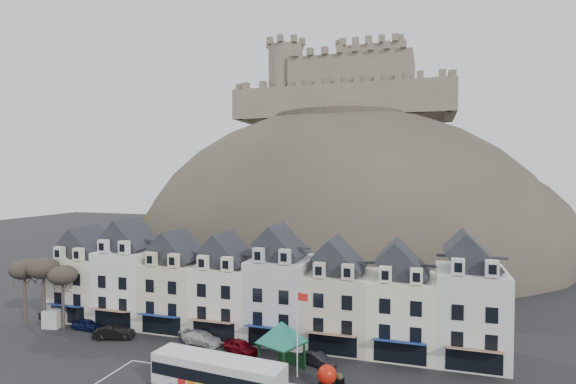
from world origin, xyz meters
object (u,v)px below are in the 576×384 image
object	(u,v)px
car_navy	(87,325)
car_charcoal	(318,359)
bus_shelter	(282,332)
car_maroon	(241,347)
bus	(218,375)
flagpole	(298,327)
car_silver	(196,335)
white_van	(61,315)
car_black	(114,333)
red_buoy	(327,377)
car_white	(202,338)

from	to	relation	value
car_navy	car_charcoal	bearing A→B (deg)	-89.76
bus_shelter	car_maroon	distance (m)	6.70
bus	car_navy	xyz separation A→B (m)	(-22.58, 10.12, -1.21)
bus	bus_shelter	size ratio (longest dim) A/B	1.74
car_navy	car_maroon	xyz separation A→B (m)	(20.80, -1.06, 0.07)
flagpole	car_navy	xyz separation A→B (m)	(-28.10, 4.59, -4.06)
car_silver	white_van	bearing A→B (deg)	111.07
bus_shelter	car_maroon	size ratio (longest dim) A/B	1.65
car_black	car_charcoal	world-z (taller)	car_black
flagpole	car_black	distance (m)	23.44
bus_shelter	car_black	world-z (taller)	bus_shelter
car_charcoal	car_navy	bearing A→B (deg)	110.47
bus	car_charcoal	world-z (taller)	bus
bus_shelter	flagpole	size ratio (longest dim) A/B	0.85
bus_shelter	car_maroon	world-z (taller)	bus_shelter
bus_shelter	car_black	bearing A→B (deg)	-162.77
red_buoy	car_navy	xyz separation A→B (m)	(-31.17, 6.02, -0.45)
bus_shelter	red_buoy	size ratio (longest dim) A/B	3.26
car_maroon	car_black	bearing A→B (deg)	115.22
white_van	car_silver	bearing A→B (deg)	-9.71
red_buoy	car_charcoal	distance (m)	4.90
bus	red_buoy	distance (m)	9.55
bus	flagpole	xyz separation A→B (m)	(5.52, 5.53, 2.85)
white_van	car_navy	world-z (taller)	white_van
car_black	car_silver	size ratio (longest dim) A/B	0.99
white_van	car_silver	xyz separation A→B (m)	(19.26, 0.00, -0.43)
white_van	car_black	world-z (taller)	white_van
bus	car_silver	xyz separation A→B (m)	(-8.18, 11.08, -1.22)
white_van	car_maroon	distance (m)	25.75
bus_shelter	car_black	xyz separation A→B (m)	(-20.99, 2.13, -3.00)
red_buoy	bus_shelter	bearing A→B (deg)	154.67
red_buoy	car_maroon	size ratio (longest dim) A/B	0.51
red_buoy	car_maroon	distance (m)	11.50
car_black	car_navy	bearing A→B (deg)	55.93
flagpole	car_charcoal	distance (m)	5.22
flagpole	car_black	size ratio (longest dim) A/B	1.84
car_black	car_silver	world-z (taller)	car_black
bus	car_charcoal	xyz separation A→B (m)	(6.67, 8.58, -1.23)
car_silver	bus	bearing A→B (deg)	-122.52
car_maroon	car_white	bearing A→B (deg)	101.46
flagpole	car_white	xyz separation A→B (m)	(-12.50, 4.63, -4.01)
car_black	car_charcoal	distance (m)	24.04
car_maroon	car_silver	bearing A→B (deg)	95.94
car_white	car_navy	bearing A→B (deg)	101.43
bus	car_silver	bearing A→B (deg)	132.03
car_white	red_buoy	bearing A→B (deg)	-100.05
red_buoy	car_silver	bearing A→B (deg)	157.39
red_buoy	bus	bearing A→B (deg)	-154.49
car_charcoal	car_white	bearing A→B (deg)	106.85
bus_shelter	red_buoy	bearing A→B (deg)	-2.31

